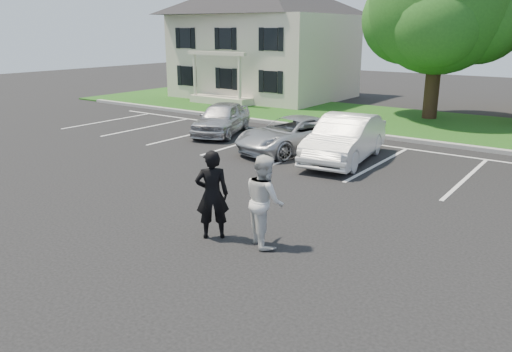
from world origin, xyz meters
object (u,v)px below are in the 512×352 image
at_px(tree, 443,7).
at_px(car_silver_west, 222,118).
at_px(man_black_suit, 212,195).
at_px(car_white_sedan, 345,139).
at_px(car_silver_minivan, 292,134).
at_px(house, 265,37).
at_px(man_white_shirt, 265,200).

height_order(tree, car_silver_west, tree).
distance_m(man_black_suit, car_silver_west, 11.10).
relative_size(tree, car_white_sedan, 1.88).
height_order(man_black_suit, car_silver_minivan, man_black_suit).
bearing_deg(tree, house, 169.21).
relative_size(tree, man_white_shirt, 4.60).
xyz_separation_m(man_white_shirt, car_silver_west, (-8.01, 8.31, -0.27)).
relative_size(house, car_silver_west, 2.57).
xyz_separation_m(house, man_black_suit, (12.50, -19.86, -2.86)).
height_order(tree, car_white_sedan, tree).
bearing_deg(car_silver_west, tree, 35.35).
bearing_deg(man_black_suit, car_silver_west, -93.34).
bearing_deg(car_white_sedan, man_black_suit, -93.32).
height_order(car_silver_west, car_white_sedan, car_white_sedan).
distance_m(man_black_suit, car_silver_minivan, 8.29).
relative_size(man_black_suit, man_white_shirt, 1.01).
bearing_deg(man_white_shirt, car_white_sedan, -41.14).
height_order(man_white_shirt, car_silver_west, man_white_shirt).
bearing_deg(car_silver_minivan, man_white_shirt, -47.32).
distance_m(man_black_suit, car_white_sedan, 7.62).
bearing_deg(man_white_shirt, house, -19.71).
bearing_deg(car_silver_minivan, tree, 92.87).
distance_m(tree, man_white_shirt, 17.90).
xyz_separation_m(tree, car_white_sedan, (0.12, -10.04, -4.58)).
xyz_separation_m(car_silver_minivan, car_white_sedan, (2.20, -0.20, 0.14)).
bearing_deg(man_black_suit, car_white_sedan, -127.11).
relative_size(tree, car_silver_minivan, 1.95).
bearing_deg(man_white_shirt, car_silver_west, -10.66).
xyz_separation_m(man_black_suit, car_silver_minivan, (-2.84, 7.79, -0.34)).
bearing_deg(man_black_suit, man_white_shirt, 156.72).
bearing_deg(house, car_silver_minivan, -51.32).
bearing_deg(car_silver_west, car_white_sedan, -29.96).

